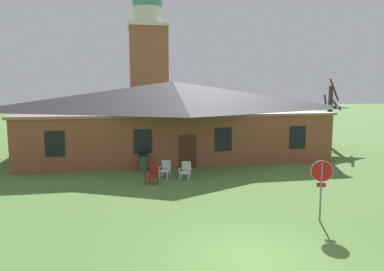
{
  "coord_description": "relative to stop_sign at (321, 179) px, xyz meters",
  "views": [
    {
      "loc": [
        -3.54,
        -9.37,
        4.93
      ],
      "look_at": [
        -0.33,
        7.82,
        2.65
      ],
      "focal_mm": 33.28,
      "sensor_mm": 36.0,
      "label": 1
    }
  ],
  "objects": [
    {
      "name": "lawn_chair_left_end",
      "position": [
        -3.92,
        7.19,
        -1.13
      ],
      "size": [
        0.79,
        0.83,
        0.96
      ],
      "color": "silver",
      "rests_on": "ground"
    },
    {
      "name": "stop_sign",
      "position": [
        0.0,
        0.0,
        0.0
      ],
      "size": [
        0.76,
        0.3,
        2.32
      ],
      "color": "slate",
      "rests_on": "ground"
    },
    {
      "name": "ground_plane",
      "position": [
        -3.57,
        -2.43,
        -1.63
      ],
      "size": [
        200.0,
        200.0,
        0.0
      ],
      "primitive_type": "plane",
      "color": "#517A38"
    },
    {
      "name": "lawn_chair_near_door",
      "position": [
        -4.98,
        7.76,
        -1.13
      ],
      "size": [
        0.8,
        0.84,
        0.96
      ],
      "color": "silver",
      "rests_on": "ground"
    },
    {
      "name": "dome_tower",
      "position": [
        -4.03,
        35.89,
        6.97
      ],
      "size": [
        5.18,
        5.18,
        18.84
      ],
      "color": "#93563D",
      "rests_on": "ground"
    },
    {
      "name": "lawn_chair_by_porch",
      "position": [
        -5.8,
        6.58,
        -1.13
      ],
      "size": [
        0.83,
        0.86,
        0.96
      ],
      "color": "maroon",
      "rests_on": "ground"
    },
    {
      "name": "bare_tree_beside_building",
      "position": [
        10.13,
        15.97,
        1.24
      ],
      "size": [
        1.44,
        1.45,
        5.84
      ],
      "color": "brown",
      "rests_on": "ground"
    },
    {
      "name": "brick_building",
      "position": [
        -3.57,
        14.94,
        1.19
      ],
      "size": [
        21.26,
        10.4,
        5.53
      ],
      "color": "brown",
      "rests_on": "ground"
    },
    {
      "name": "trash_bin",
      "position": [
        -6.13,
        9.65,
        -1.13
      ],
      "size": [
        0.56,
        0.56,
        0.98
      ],
      "color": "#335638",
      "rests_on": "ground"
    }
  ]
}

